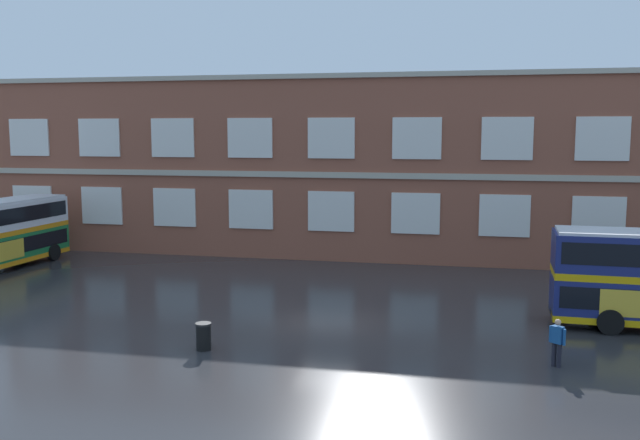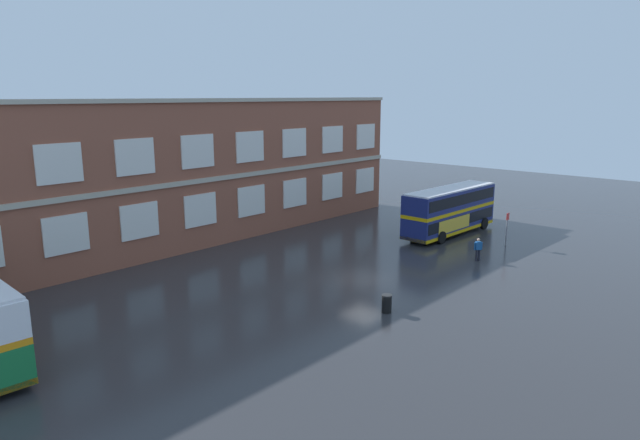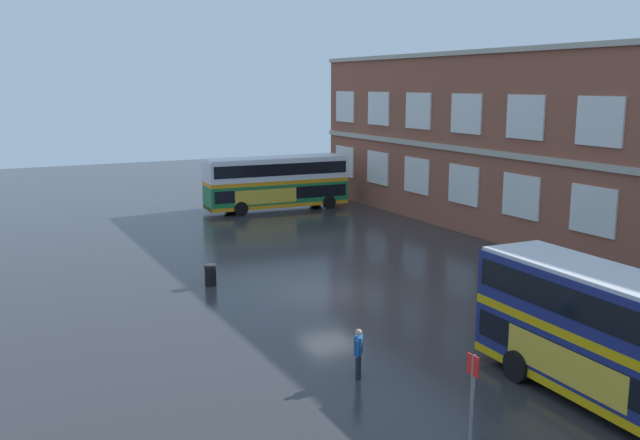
% 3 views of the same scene
% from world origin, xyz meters
% --- Properties ---
extents(ground_plane, '(120.00, 120.00, 0.00)m').
position_xyz_m(ground_plane, '(0.00, 2.00, 0.00)').
color(ground_plane, '#2B2B2D').
extents(brick_terminal_building, '(47.15, 8.19, 11.65)m').
position_xyz_m(brick_terminal_building, '(-2.62, 17.98, 5.68)').
color(brick_terminal_building, brown).
rests_on(brick_terminal_building, ground).
extents(double_decker_near, '(3.31, 11.12, 4.07)m').
position_xyz_m(double_decker_near, '(-21.33, 6.71, 2.15)').
color(double_decker_near, '#197038').
rests_on(double_decker_near, ground).
extents(double_decker_middle, '(11.08, 3.15, 4.07)m').
position_xyz_m(double_decker_middle, '(14.86, 2.02, 2.15)').
color(double_decker_middle, navy).
rests_on(double_decker_middle, ground).
extents(waiting_passenger, '(0.56, 0.48, 1.70)m').
position_xyz_m(waiting_passenger, '(8.96, -3.63, 0.93)').
color(waiting_passenger, black).
rests_on(waiting_passenger, ground).
extents(bus_stand_flag, '(0.44, 0.10, 2.70)m').
position_xyz_m(bus_stand_flag, '(14.39, -3.37, 1.64)').
color(bus_stand_flag, slate).
rests_on(bus_stand_flag, ground).
extents(station_litter_bin, '(0.60, 0.60, 1.03)m').
position_xyz_m(station_litter_bin, '(-3.75, -4.48, 0.52)').
color(station_litter_bin, black).
rests_on(station_litter_bin, ground).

